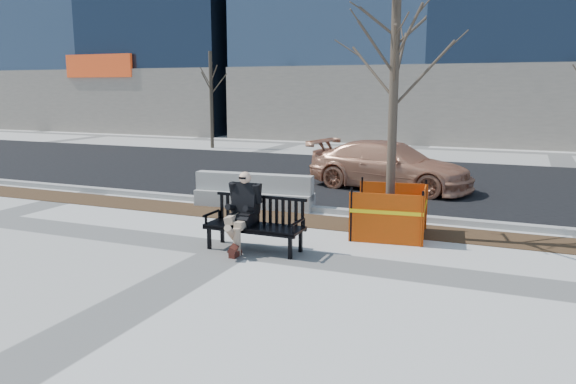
{
  "coord_description": "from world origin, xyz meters",
  "views": [
    {
      "loc": [
        4.7,
        -8.63,
        2.88
      ],
      "look_at": [
        0.79,
        0.71,
        0.99
      ],
      "focal_mm": 35.06,
      "sensor_mm": 36.0,
      "label": 1
    }
  ],
  "objects_px": {
    "seated_man": "(244,248)",
    "sedan": "(389,189)",
    "bench": "(255,250)",
    "jersey_barrier_left": "(254,207)",
    "tree_fence": "(389,235)"
  },
  "relations": [
    {
      "from": "seated_man",
      "to": "bench",
      "type": "bearing_deg",
      "value": -11.3
    },
    {
      "from": "sedan",
      "to": "jersey_barrier_left",
      "type": "relative_size",
      "value": 1.6
    },
    {
      "from": "bench",
      "to": "seated_man",
      "type": "distance_m",
      "value": 0.25
    },
    {
      "from": "seated_man",
      "to": "sedan",
      "type": "xyz_separation_m",
      "value": [
        1.1,
        6.99,
        0.0
      ]
    },
    {
      "from": "bench",
      "to": "tree_fence",
      "type": "xyz_separation_m",
      "value": [
        1.99,
        1.96,
        0.0
      ]
    },
    {
      "from": "seated_man",
      "to": "sedan",
      "type": "height_order",
      "value": "seated_man"
    },
    {
      "from": "bench",
      "to": "sedan",
      "type": "bearing_deg",
      "value": 83.39
    },
    {
      "from": "jersey_barrier_left",
      "to": "tree_fence",
      "type": "bearing_deg",
      "value": -25.3
    },
    {
      "from": "bench",
      "to": "sedan",
      "type": "xyz_separation_m",
      "value": [
        0.85,
        7.04,
        0.0
      ]
    },
    {
      "from": "bench",
      "to": "seated_man",
      "type": "bearing_deg",
      "value": 168.7
    },
    {
      "from": "bench",
      "to": "seated_man",
      "type": "xyz_separation_m",
      "value": [
        -0.25,
        0.05,
        0.0
      ]
    },
    {
      "from": "bench",
      "to": "jersey_barrier_left",
      "type": "distance_m",
      "value": 3.68
    },
    {
      "from": "seated_man",
      "to": "tree_fence",
      "type": "bearing_deg",
      "value": 40.75
    },
    {
      "from": "sedan",
      "to": "seated_man",
      "type": "bearing_deg",
      "value": -177.83
    },
    {
      "from": "jersey_barrier_left",
      "to": "bench",
      "type": "bearing_deg",
      "value": -68.79
    }
  ]
}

